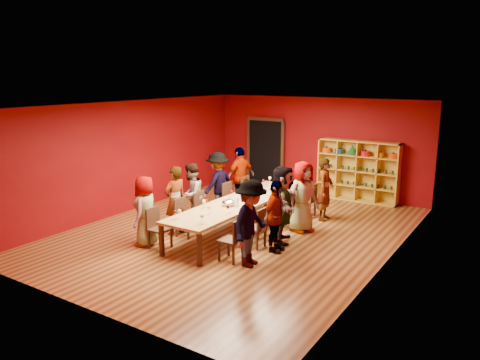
{
  "coord_description": "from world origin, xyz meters",
  "views": [
    {
      "loc": [
        5.8,
        -8.94,
        3.67
      ],
      "look_at": [
        -0.26,
        0.44,
        1.15
      ],
      "focal_mm": 35.0,
      "sensor_mm": 36.0,
      "label": 1
    }
  ],
  "objects_px": {
    "chair_person_right_2": "(272,218)",
    "person_right_4": "(325,189)",
    "chair_person_left_1": "(184,215)",
    "person_left_3": "(218,183)",
    "chair_person_left_3": "(230,197)",
    "chair_person_right_1": "(258,226)",
    "person_left_1": "(175,200)",
    "wine_bottle": "(280,182)",
    "spittoon_bowl": "(228,203)",
    "person_left_2": "(191,195)",
    "person_right_2": "(283,204)",
    "person_right_3": "(303,196)",
    "chair_person_left_4": "(248,190)",
    "chair_person_right_0": "(234,238)",
    "person_right_0": "(251,223)",
    "tasting_table": "(239,203)",
    "chair_person_right_3": "(290,209)",
    "shelving_unit": "(358,168)",
    "person_right_1": "(275,217)",
    "chair_person_left_0": "(157,226)",
    "chair_person_right_4": "(309,199)",
    "person_left_4": "(240,177)",
    "person_left_0": "(145,211)",
    "chair_person_left_2": "(203,208)"
  },
  "relations": [
    {
      "from": "chair_person_left_1",
      "to": "chair_person_left_4",
      "type": "relative_size",
      "value": 1.0
    },
    {
      "from": "person_left_0",
      "to": "person_left_1",
      "type": "bearing_deg",
      "value": 156.12
    },
    {
      "from": "tasting_table",
      "to": "person_left_0",
      "type": "xyz_separation_m",
      "value": [
        -1.23,
        -1.85,
        0.07
      ]
    },
    {
      "from": "chair_person_left_0",
      "to": "person_right_4",
      "type": "distance_m",
      "value": 4.47
    },
    {
      "from": "person_left_1",
      "to": "person_right_1",
      "type": "relative_size",
      "value": 1.06
    },
    {
      "from": "chair_person_left_1",
      "to": "person_left_1",
      "type": "xyz_separation_m",
      "value": [
        -0.25,
        0.0,
        0.32
      ]
    },
    {
      "from": "person_left_4",
      "to": "person_left_3",
      "type": "bearing_deg",
      "value": 6.64
    },
    {
      "from": "chair_person_left_4",
      "to": "chair_person_left_1",
      "type": "bearing_deg",
      "value": -90.0
    },
    {
      "from": "person_left_2",
      "to": "person_right_2",
      "type": "relative_size",
      "value": 0.9
    },
    {
      "from": "chair_person_right_2",
      "to": "person_right_4",
      "type": "bearing_deg",
      "value": 78.19
    },
    {
      "from": "shelving_unit",
      "to": "wine_bottle",
      "type": "bearing_deg",
      "value": -115.99
    },
    {
      "from": "person_left_1",
      "to": "chair_person_left_4",
      "type": "xyz_separation_m",
      "value": [
        0.25,
        2.82,
        -0.32
      ]
    },
    {
      "from": "chair_person_left_4",
      "to": "tasting_table",
      "type": "bearing_deg",
      "value": -64.25
    },
    {
      "from": "person_right_3",
      "to": "chair_person_right_4",
      "type": "relative_size",
      "value": 1.91
    },
    {
      "from": "person_left_2",
      "to": "wine_bottle",
      "type": "relative_size",
      "value": 4.56
    },
    {
      "from": "chair_person_right_3",
      "to": "tasting_table",
      "type": "bearing_deg",
      "value": -136.25
    },
    {
      "from": "person_right_3",
      "to": "chair_person_right_2",
      "type": "bearing_deg",
      "value": -176.44
    },
    {
      "from": "person_right_1",
      "to": "tasting_table",
      "type": "bearing_deg",
      "value": 59.63
    },
    {
      "from": "chair_person_right_1",
      "to": "person_right_1",
      "type": "distance_m",
      "value": 0.5
    },
    {
      "from": "chair_person_left_4",
      "to": "chair_person_left_2",
      "type": "bearing_deg",
      "value": -90.0
    },
    {
      "from": "chair_person_left_0",
      "to": "person_right_3",
      "type": "relative_size",
      "value": 0.52
    },
    {
      "from": "chair_person_left_1",
      "to": "person_left_3",
      "type": "relative_size",
      "value": 0.53
    },
    {
      "from": "wine_bottle",
      "to": "person_right_3",
      "type": "bearing_deg",
      "value": -39.84
    },
    {
      "from": "chair_person_left_3",
      "to": "person_right_3",
      "type": "distance_m",
      "value": 2.18
    },
    {
      "from": "chair_person_left_1",
      "to": "spittoon_bowl",
      "type": "relative_size",
      "value": 2.98
    },
    {
      "from": "chair_person_right_0",
      "to": "spittoon_bowl",
      "type": "xyz_separation_m",
      "value": [
        -0.9,
        1.12,
        0.32
      ]
    },
    {
      "from": "chair_person_right_2",
      "to": "chair_person_right_4",
      "type": "distance_m",
      "value": 2.04
    },
    {
      "from": "shelving_unit",
      "to": "person_right_2",
      "type": "distance_m",
      "value": 4.37
    },
    {
      "from": "chair_person_right_3",
      "to": "chair_person_right_1",
      "type": "bearing_deg",
      "value": -90.0
    },
    {
      "from": "shelving_unit",
      "to": "person_right_0",
      "type": "height_order",
      "value": "shelving_unit"
    },
    {
      "from": "tasting_table",
      "to": "chair_person_right_2",
      "type": "height_order",
      "value": "chair_person_right_2"
    },
    {
      "from": "chair_person_left_1",
      "to": "spittoon_bowl",
      "type": "bearing_deg",
      "value": 27.42
    },
    {
      "from": "person_left_4",
      "to": "person_left_1",
      "type": "bearing_deg",
      "value": 15.14
    },
    {
      "from": "chair_person_right_1",
      "to": "person_right_0",
      "type": "bearing_deg",
      "value": -66.81
    },
    {
      "from": "chair_person_left_4",
      "to": "person_right_4",
      "type": "distance_m",
      "value": 2.27
    },
    {
      "from": "shelving_unit",
      "to": "person_right_1",
      "type": "height_order",
      "value": "shelving_unit"
    },
    {
      "from": "chair_person_left_3",
      "to": "person_right_1",
      "type": "height_order",
      "value": "person_right_1"
    },
    {
      "from": "chair_person_left_0",
      "to": "person_right_0",
      "type": "distance_m",
      "value": 2.26
    },
    {
      "from": "chair_person_right_2",
      "to": "spittoon_bowl",
      "type": "bearing_deg",
      "value": -155.19
    },
    {
      "from": "chair_person_left_4",
      "to": "person_right_2",
      "type": "height_order",
      "value": "person_right_2"
    },
    {
      "from": "chair_person_left_3",
      "to": "chair_person_right_1",
      "type": "bearing_deg",
      "value": -42.11
    },
    {
      "from": "chair_person_left_2",
      "to": "chair_person_left_4",
      "type": "relative_size",
      "value": 1.0
    },
    {
      "from": "person_left_3",
      "to": "chair_person_right_4",
      "type": "height_order",
      "value": "person_left_3"
    },
    {
      "from": "person_left_1",
      "to": "person_right_4",
      "type": "height_order",
      "value": "person_left_1"
    },
    {
      "from": "tasting_table",
      "to": "chair_person_right_1",
      "type": "height_order",
      "value": "chair_person_right_1"
    },
    {
      "from": "chair_person_left_4",
      "to": "spittoon_bowl",
      "type": "bearing_deg",
      "value": -68.61
    },
    {
      "from": "shelving_unit",
      "to": "chair_person_right_4",
      "type": "xyz_separation_m",
      "value": [
        -0.49,
        -2.32,
        -0.49
      ]
    },
    {
      "from": "person_left_2",
      "to": "chair_person_right_3",
      "type": "distance_m",
      "value": 2.44
    },
    {
      "from": "person_right_4",
      "to": "wine_bottle",
      "type": "xyz_separation_m",
      "value": [
        -1.18,
        -0.23,
        0.08
      ]
    },
    {
      "from": "person_right_0",
      "to": "chair_person_right_3",
      "type": "bearing_deg",
      "value": 4.1
    }
  ]
}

